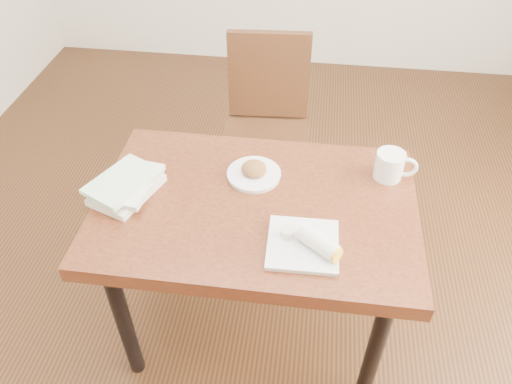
# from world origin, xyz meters

# --- Properties ---
(ground) EXTENTS (4.00, 5.00, 0.01)m
(ground) POSITION_xyz_m (0.00, 0.00, -0.01)
(ground) COLOR #472814
(ground) RESTS_ON ground
(table) EXTENTS (1.13, 0.75, 0.75)m
(table) POSITION_xyz_m (0.00, 0.00, 0.66)
(table) COLOR maroon
(table) RESTS_ON ground
(chair_far) EXTENTS (0.45, 0.45, 0.95)m
(chair_far) POSITION_xyz_m (-0.05, 0.82, 0.55)
(chair_far) COLOR #432513
(chair_far) RESTS_ON ground
(plate_scone) EXTENTS (0.20, 0.20, 0.06)m
(plate_scone) POSITION_xyz_m (-0.03, 0.14, 0.77)
(plate_scone) COLOR white
(plate_scone) RESTS_ON table
(coffee_mug) EXTENTS (0.16, 0.11, 0.11)m
(coffee_mug) POSITION_xyz_m (0.47, 0.21, 0.81)
(coffee_mug) COLOR white
(coffee_mug) RESTS_ON table
(plate_burrito) EXTENTS (0.24, 0.23, 0.08)m
(plate_burrito) POSITION_xyz_m (0.19, -0.19, 0.77)
(plate_burrito) COLOR white
(plate_burrito) RESTS_ON table
(book_stack) EXTENTS (0.26, 0.30, 0.07)m
(book_stack) POSITION_xyz_m (-0.46, -0.01, 0.78)
(book_stack) COLOR white
(book_stack) RESTS_ON table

